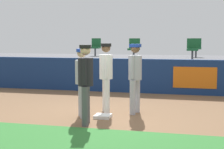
{
  "coord_description": "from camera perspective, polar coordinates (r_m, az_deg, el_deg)",
  "views": [
    {
      "loc": [
        2.25,
        -8.18,
        2.02
      ],
      "look_at": [
        0.04,
        0.97,
        1.0
      ],
      "focal_mm": 54.47,
      "sensor_mm": 36.0,
      "label": 1
    }
  ],
  "objects": [
    {
      "name": "ground_plane",
      "position": [
        8.72,
        -1.78,
        -7.21
      ],
      "size": [
        60.0,
        60.0,
        0.0
      ],
      "primitive_type": "plane",
      "color": "brown"
    },
    {
      "name": "grass_foreground_strip",
      "position": [
        6.46,
        -7.69,
        -12.04
      ],
      "size": [
        18.0,
        2.8,
        0.01
      ],
      "primitive_type": "cube",
      "color": "#2D722D",
      "rests_on": "ground_plane"
    },
    {
      "name": "first_base",
      "position": [
        8.67,
        -1.56,
        -7.02
      ],
      "size": [
        0.4,
        0.4,
        0.08
      ],
      "primitive_type": "cube",
      "color": "white",
      "rests_on": "ground_plane"
    },
    {
      "name": "player_fielder_home",
      "position": [
        9.13,
        -1.0,
        0.28
      ],
      "size": [
        0.46,
        0.6,
        1.87
      ],
      "rotation": [
        0.0,
        0.0,
        -1.19
      ],
      "color": "white",
      "rests_on": "ground_plane"
    },
    {
      "name": "player_runner_visitor",
      "position": [
        8.62,
        -5.1,
        -0.56
      ],
      "size": [
        0.45,
        0.45,
        1.74
      ],
      "rotation": [
        0.0,
        0.0,
        -1.1
      ],
      "color": "#9EA3AD",
      "rests_on": "ground_plane"
    },
    {
      "name": "player_coach_visitor",
      "position": [
        9.02,
        3.89,
        0.17
      ],
      "size": [
        0.42,
        0.51,
        1.86
      ],
      "rotation": [
        0.0,
        0.0,
        -1.78
      ],
      "color": "#9EA3AD",
      "rests_on": "ground_plane"
    },
    {
      "name": "player_umpire",
      "position": [
        7.87,
        -4.45,
        -0.7
      ],
      "size": [
        0.42,
        0.51,
        1.86
      ],
      "rotation": [
        0.0,
        0.0,
        -1.37
      ],
      "color": "#4C4C51",
      "rests_on": "ground_plane"
    },
    {
      "name": "field_wall",
      "position": [
        12.59,
        3.23,
        -0.18
      ],
      "size": [
        18.0,
        0.26,
        1.25
      ],
      "color": "navy",
      "rests_on": "ground_plane"
    },
    {
      "name": "bleacher_platform",
      "position": [
        15.12,
        4.93,
        0.69
      ],
      "size": [
        18.0,
        4.8,
        1.16
      ],
      "primitive_type": "cube",
      "color": "#59595E",
      "rests_on": "ground_plane"
    },
    {
      "name": "seat_back_right",
      "position": [
        15.56,
        13.92,
        4.56
      ],
      "size": [
        0.45,
        0.44,
        0.84
      ],
      "color": "#4C4C51",
      "rests_on": "bleacher_platform"
    },
    {
      "name": "seat_front_right",
      "position": [
        13.76,
        13.36,
        4.39
      ],
      "size": [
        0.44,
        0.44,
        0.84
      ],
      "color": "#4C4C51",
      "rests_on": "bleacher_platform"
    },
    {
      "name": "seat_back_left",
      "position": [
        16.21,
        -2.78,
        4.79
      ],
      "size": [
        0.44,
        0.44,
        0.84
      ],
      "color": "#4C4C51",
      "rests_on": "bleacher_platform"
    },
    {
      "name": "seat_front_center",
      "position": [
        13.97,
        3.72,
        4.57
      ],
      "size": [
        0.45,
        0.44,
        0.84
      ],
      "color": "#4C4C51",
      "rests_on": "bleacher_platform"
    }
  ]
}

